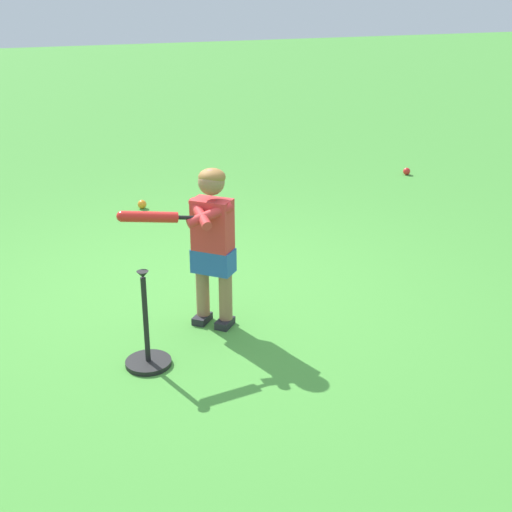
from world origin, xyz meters
The scene contains 5 objects.
ground_plane centered at (0.00, 0.00, 0.00)m, with size 40.00×40.00×0.00m, color #479338.
child_batter centered at (0.49, 0.02, 0.65)m, with size 0.35×0.78×1.08m.
play_ball_midfield centered at (-2.36, 3.30, 0.04)m, with size 0.08×0.08×0.08m, color red.
play_ball_far_left centered at (-2.17, 0.09, 0.04)m, with size 0.09×0.09×0.09m, color orange.
batting_tee centered at (0.88, -0.50, 0.10)m, with size 0.28×0.28×0.62m.
Camera 1 is at (4.59, -1.17, 2.21)m, focal length 49.29 mm.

